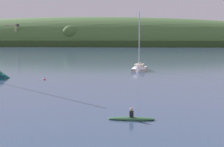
% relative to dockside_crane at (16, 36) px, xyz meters
% --- Properties ---
extents(far_shoreline_hill, '(525.85, 115.51, 46.69)m').
position_rel_dockside_crane_xyz_m(far_shoreline_hill, '(43.92, 36.50, -7.28)').
color(far_shoreline_hill, '#314A21').
rests_on(far_shoreline_hill, ground).
extents(dockside_crane, '(8.75, 7.64, 16.40)m').
position_rel_dockside_crane_xyz_m(dockside_crane, '(0.00, 0.00, 0.00)').
color(dockside_crane, '#4C4C51').
rests_on(dockside_crane, ground).
extents(sailboat_midwater_white, '(2.90, 7.02, 11.92)m').
position_rel_dockside_crane_xyz_m(sailboat_midwater_white, '(93.65, -167.92, -7.35)').
color(sailboat_midwater_white, white).
rests_on(sailboat_midwater_white, ground).
extents(canoe_with_paddler, '(3.50, 1.32, 1.02)m').
position_rel_dockside_crane_xyz_m(canoe_with_paddler, '(93.82, -203.20, -7.42)').
color(canoe_with_paddler, '#33663D').
rests_on(canoe_with_paddler, ground).
extents(mooring_buoy_far_upstream, '(0.46, 0.46, 0.54)m').
position_rel_dockside_crane_xyz_m(mooring_buoy_far_upstream, '(80.16, -181.59, -7.52)').
color(mooring_buoy_far_upstream, '#E06675').
rests_on(mooring_buoy_far_upstream, ground).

